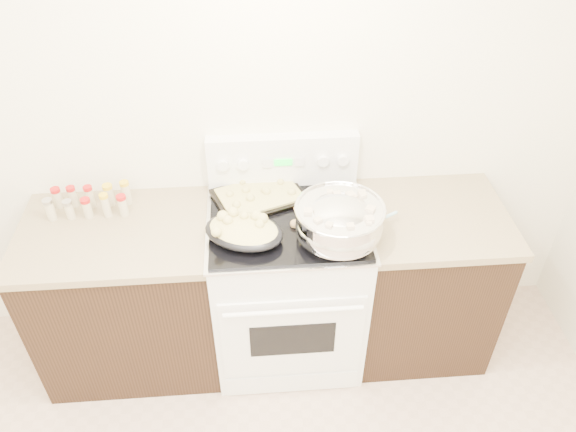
{
  "coord_description": "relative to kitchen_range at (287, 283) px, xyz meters",
  "views": [
    {
      "loc": [
        0.19,
        -0.65,
        2.66
      ],
      "look_at": [
        0.35,
        1.37,
        1.0
      ],
      "focal_mm": 35.0,
      "sensor_mm": 36.0,
      "label": 1
    }
  ],
  "objects": [
    {
      "name": "room_shell",
      "position": [
        -0.35,
        -1.42,
        1.21
      ],
      "size": [
        4.1,
        3.6,
        2.75
      ],
      "color": "white",
      "rests_on": "ground"
    },
    {
      "name": "counter_left",
      "position": [
        -0.83,
        0.01,
        -0.03
      ],
      "size": [
        0.93,
        0.67,
        0.92
      ],
      "color": "black",
      "rests_on": "ground"
    },
    {
      "name": "counter_right",
      "position": [
        0.73,
        0.01,
        -0.03
      ],
      "size": [
        0.73,
        0.67,
        0.92
      ],
      "color": "black",
      "rests_on": "ground"
    },
    {
      "name": "kitchen_range",
      "position": [
        0.0,
        0.0,
        0.0
      ],
      "size": [
        0.78,
        0.73,
        1.22
      ],
      "color": "white",
      "rests_on": "ground"
    },
    {
      "name": "mixing_bowl",
      "position": [
        0.22,
        -0.16,
        0.55
      ],
      "size": [
        0.53,
        0.53,
        0.24
      ],
      "color": "silver",
      "rests_on": "kitchen_range"
    },
    {
      "name": "roasting_pan",
      "position": [
        -0.21,
        -0.13,
        0.5
      ],
      "size": [
        0.44,
        0.38,
        0.11
      ],
      "color": "black",
      "rests_on": "kitchen_range"
    },
    {
      "name": "baking_sheet",
      "position": [
        -0.13,
        0.16,
        0.47
      ],
      "size": [
        0.51,
        0.44,
        0.06
      ],
      "color": "black",
      "rests_on": "kitchen_range"
    },
    {
      "name": "wooden_spoon",
      "position": [
        0.04,
        -0.02,
        0.46
      ],
      "size": [
        0.06,
        0.25,
        0.04
      ],
      "color": "tan",
      "rests_on": "kitchen_range"
    },
    {
      "name": "blue_ladle",
      "position": [
        0.34,
        -0.18,
        0.49
      ],
      "size": [
        0.24,
        0.21,
        0.11
      ],
      "color": "#9BD6E8",
      "rests_on": "kitchen_range"
    },
    {
      "name": "spice_jars",
      "position": [
        -0.96,
        0.16,
        0.49
      ],
      "size": [
        0.4,
        0.15,
        0.13
      ],
      "color": "#BFB28C",
      "rests_on": "counter_left"
    }
  ]
}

